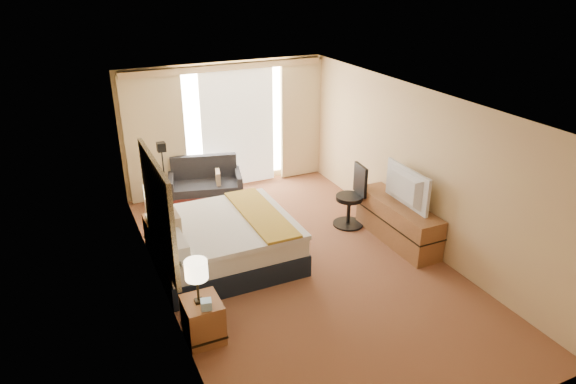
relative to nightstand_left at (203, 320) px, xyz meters
name	(u,v)px	position (x,y,z in m)	size (l,w,h in m)	color
floor	(300,264)	(1.87, 1.05, -0.28)	(4.20, 7.00, 0.02)	#561D18
ceiling	(302,102)	(1.87, 1.05, 2.33)	(4.20, 7.00, 0.02)	silver
wall_back	(225,126)	(1.87, 4.55, 1.02)	(4.20, 0.02, 2.60)	tan
wall_front	(471,328)	(1.87, -2.45, 1.02)	(4.20, 0.02, 2.60)	tan
wall_left	(158,215)	(-0.23, 1.05, 1.02)	(0.02, 7.00, 2.60)	tan
wall_right	(416,167)	(3.97, 1.05, 1.02)	(0.02, 7.00, 2.60)	tan
headboard	(158,210)	(-0.19, 1.25, 1.01)	(0.06, 1.85, 1.50)	black
nightstand_left	(203,320)	(0.00, 0.00, 0.00)	(0.45, 0.52, 0.55)	#925835
nightstand_right	(160,233)	(0.00, 2.50, 0.00)	(0.45, 0.52, 0.55)	#925835
media_dresser	(398,222)	(3.70, 1.05, 0.07)	(0.50, 1.80, 0.70)	#925835
window	(237,124)	(2.12, 4.52, 1.04)	(2.30, 0.02, 2.30)	white
curtains	(227,123)	(1.87, 4.44, 1.13)	(4.12, 0.19, 2.56)	beige
bed	(223,241)	(0.81, 1.62, 0.10)	(2.10, 1.92, 1.02)	black
loveseat	(206,188)	(1.21, 3.95, 0.01)	(1.54, 1.06, 0.88)	#561C18
floor_lamp	(163,167)	(0.32, 3.35, 0.81)	(0.19, 0.19, 1.53)	black
desk_chair	(352,199)	(3.31, 1.88, 0.23)	(0.55, 0.55, 1.13)	black
lamp_left	(196,271)	(-0.03, 0.00, 0.73)	(0.28, 0.28, 0.59)	black
lamp_right	(153,192)	(-0.04, 2.55, 0.73)	(0.28, 0.28, 0.58)	black
tissue_box	(206,304)	(0.02, -0.16, 0.33)	(0.13, 0.13, 0.12)	#94BEE4
telephone	(168,219)	(0.11, 2.32, 0.31)	(0.17, 0.13, 0.07)	black
television	(402,188)	(3.65, 0.97, 0.74)	(1.11, 0.15, 0.64)	black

